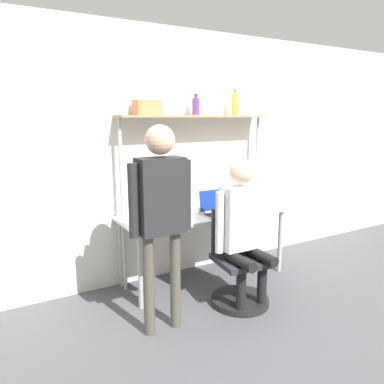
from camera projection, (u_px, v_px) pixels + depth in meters
name	position (u px, v px, depth m)	size (l,w,h in m)	color
ground_plane	(222.00, 290.00, 3.91)	(12.00, 12.00, 0.00)	#4C4C51
wall_back	(188.00, 155.00, 4.24)	(8.00, 0.06, 2.70)	silver
desk	(205.00, 219.00, 4.07)	(1.85, 0.65, 0.76)	silver
shelf_unit	(196.00, 140.00, 4.06)	(1.76, 0.26, 1.80)	#997A56
monitor	(169.00, 190.00, 3.96)	(0.47, 0.22, 0.48)	black
laptop	(213.00, 207.00, 4.00)	(0.31, 0.26, 0.26)	#BCBCC1
cell_phone	(235.00, 212.00, 4.06)	(0.07, 0.15, 0.01)	black
office_chair	(238.00, 275.00, 3.62)	(0.56, 0.56, 0.92)	black
person_seated	(242.00, 221.00, 3.47)	(0.54, 0.47, 1.40)	black
person_standing	(161.00, 203.00, 2.97)	(0.54, 0.23, 1.73)	#4C473D
bottle_amber	(235.00, 104.00, 4.23)	(0.07, 0.07, 0.28)	gold
bottle_purple	(196.00, 106.00, 3.98)	(0.08, 0.08, 0.22)	#593372
storage_box	(147.00, 107.00, 3.71)	(0.26, 0.18, 0.15)	#B27A47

